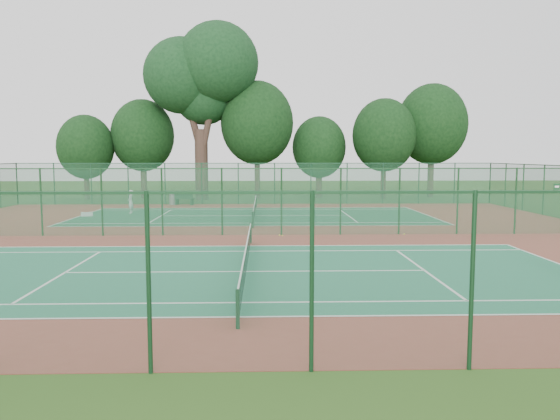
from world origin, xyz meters
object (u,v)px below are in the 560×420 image
object	(u,v)px
kit_bag	(87,214)
big_tree	(202,75)
trash_bin	(172,199)
bench	(184,198)
player_far	(131,202)

from	to	relation	value
kit_bag	big_tree	bearing A→B (deg)	50.45
trash_bin	bench	xyz separation A→B (m)	(1.00, -0.27, 0.06)
trash_bin	bench	world-z (taller)	bench
trash_bin	big_tree	world-z (taller)	big_tree
big_tree	bench	bearing A→B (deg)	-100.02
trash_bin	kit_bag	distance (m)	9.55
bench	trash_bin	bearing A→B (deg)	-175.92
player_far	trash_bin	size ratio (longest dim) A/B	1.69
bench	kit_bag	bearing A→B (deg)	-103.86
trash_bin	kit_bag	world-z (taller)	trash_bin
trash_bin	kit_bag	xyz separation A→B (m)	(-4.37, -8.49, -0.34)
kit_bag	big_tree	distance (m)	18.96
bench	big_tree	size ratio (longest dim) A/B	0.11
player_far	kit_bag	size ratio (longest dim) A/B	2.16
kit_bag	bench	bearing A→B (deg)	41.99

